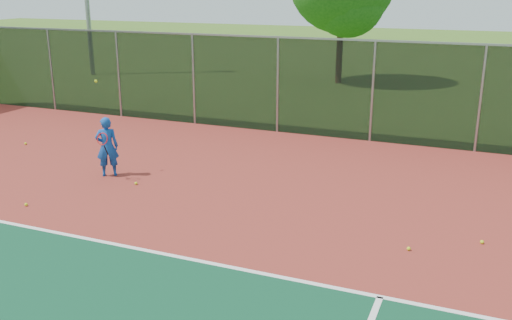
{
  "coord_description": "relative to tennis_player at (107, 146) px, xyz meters",
  "views": [
    {
      "loc": [
        3.16,
        -4.79,
        4.56
      ],
      "look_at": [
        -0.86,
        5.0,
        1.3
      ],
      "focal_mm": 40.0,
      "sensor_mm": 36.0,
      "label": 1
    }
  ],
  "objects": [
    {
      "name": "practice_ball_5",
      "position": [
        -4.03,
        1.42,
        -0.71
      ],
      "size": [
        0.07,
        0.07,
        0.07
      ],
      "primitive_type": "sphere",
      "color": "#CBE21A",
      "rests_on": "court_apron"
    },
    {
      "name": "practice_ball_6",
      "position": [
        7.5,
        -1.45,
        -0.71
      ],
      "size": [
        0.07,
        0.07,
        0.07
      ],
      "primitive_type": "sphere",
      "color": "#CBE21A",
      "rests_on": "court_apron"
    },
    {
      "name": "practice_ball_3",
      "position": [
        1.01,
        -0.33,
        -0.71
      ],
      "size": [
        0.07,
        0.07,
        0.07
      ],
      "primitive_type": "sphere",
      "color": "#CBE21A",
      "rests_on": "court_apron"
    },
    {
      "name": "court_apron",
      "position": [
        5.33,
        -4.25,
        -0.76
      ],
      "size": [
        30.0,
        20.0,
        0.02
      ],
      "primitive_type": "cube",
      "color": "maroon",
      "rests_on": "ground"
    },
    {
      "name": "tennis_player",
      "position": [
        0.0,
        0.0,
        0.0
      ],
      "size": [
        0.65,
        0.71,
        2.36
      ],
      "color": "#1148A3",
      "rests_on": "court_apron"
    },
    {
      "name": "practice_ball_2",
      "position": [
        8.7,
        -0.66,
        -0.71
      ],
      "size": [
        0.07,
        0.07,
        0.07
      ],
      "primitive_type": "sphere",
      "color": "#CBE21A",
      "rests_on": "court_apron"
    },
    {
      "name": "practice_ball_4",
      "position": [
        -0.4,
        -2.39,
        -0.71
      ],
      "size": [
        0.07,
        0.07,
        0.07
      ],
      "primitive_type": "sphere",
      "color": "#CBE21A",
      "rests_on": "court_apron"
    },
    {
      "name": "fence_back",
      "position": [
        5.33,
        5.75,
        0.8
      ],
      "size": [
        30.0,
        0.06,
        3.03
      ],
      "color": "black",
      "rests_on": "court_apron"
    }
  ]
}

